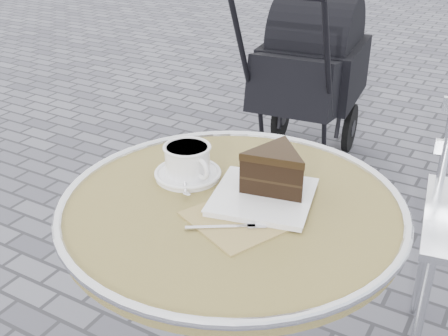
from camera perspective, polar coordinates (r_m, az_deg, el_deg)
The scene contains 4 objects.
cafe_table at distance 1.25m, azimuth 0.76°, elevation -10.07°, with size 0.72×0.72×0.74m.
cappuccino_set at distance 1.24m, azimuth -3.69°, elevation 0.46°, with size 0.15×0.16×0.07m.
cake_plate_set at distance 1.16m, azimuth 4.89°, elevation -0.88°, with size 0.24×0.33×0.11m.
baby_stroller at distance 2.82m, azimuth 8.46°, elevation 8.67°, with size 0.52×0.96×0.96m.
Camera 1 is at (0.48, -0.86, 1.33)m, focal length 45.00 mm.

